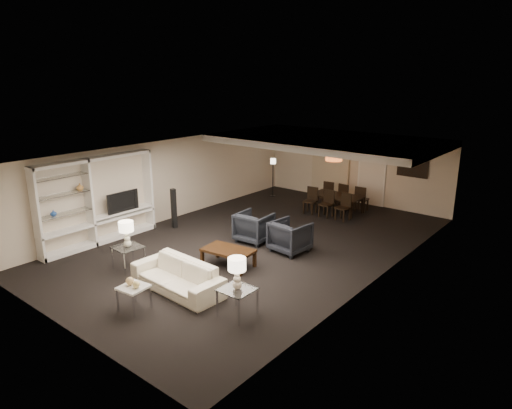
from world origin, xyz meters
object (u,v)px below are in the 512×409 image
object	(u,v)px
armchair_left	(254,227)
chair_fr	(362,199)
chair_nl	(310,201)
chair_nr	(343,207)
table_lamp_left	(127,234)
floor_lamp	(273,178)
side_table_right	(237,302)
coffee_table	(228,258)
armchair_right	(290,236)
television	(121,201)
marble_table	(134,298)
chair_nm	(326,204)
side_table_left	(129,258)
sofa	(177,276)
vase_amber	(80,187)
pendant_light	(334,157)
chair_fl	(330,193)
vase_blue	(53,213)
floor_speaker	(174,208)
chair_fm	(346,196)
dining_table	(336,204)
table_lamp_right	(237,274)

from	to	relation	value
armchair_left	chair_fr	xyz separation A→B (m)	(0.99, 4.44, 0.02)
chair_nl	chair_fr	distance (m)	1.77
chair_fr	chair_nr	bearing A→B (deg)	85.44
table_lamp_left	floor_lamp	xyz separation A→B (m)	(-1.37, 7.41, -0.16)
side_table_right	coffee_table	bearing A→B (deg)	136.74
armchair_right	television	bearing A→B (deg)	30.76
coffee_table	chair_fr	world-z (taller)	chair_fr
marble_table	television	world-z (taller)	television
table_lamp_left	chair_nm	bearing A→B (deg)	76.94
chair_nm	chair_fr	world-z (taller)	same
side_table_left	armchair_right	bearing A→B (deg)	55.12
chair_fr	sofa	bearing A→B (deg)	82.52
sofa	vase_amber	xyz separation A→B (m)	(-3.75, 0.12, 1.33)
armchair_left	marble_table	bearing A→B (deg)	93.22
sofa	chair_fr	xyz separation A→B (m)	(0.39, 7.74, 0.11)
pendant_light	vase_amber	distance (m)	7.50
chair_fl	vase_blue	bearing A→B (deg)	64.67
floor_speaker	chair_fl	size ratio (longest dim) A/B	1.39
chair_fl	floor_lamp	xyz separation A→B (m)	(-2.26, -0.33, 0.28)
sofa	coffee_table	xyz separation A→B (m)	(0.00, 1.60, -0.10)
chair_nr	chair_fm	size ratio (longest dim) A/B	1.00
chair_fr	floor_lamp	bearing A→B (deg)	0.96
sofa	chair_fl	bearing A→B (deg)	98.37
pendant_light	chair_fm	size ratio (longest dim) A/B	0.61
chair_fr	coffee_table	bearing A→B (deg)	81.76
armchair_left	dining_table	world-z (taller)	armchair_left
chair_nm	armchair_right	bearing A→B (deg)	-75.20
table_lamp_left	chair_fm	world-z (taller)	table_lamp_left
floor_speaker	floor_lamp	bearing A→B (deg)	100.08
coffee_table	chair_fm	xyz separation A→B (m)	(-0.21, 6.14, 0.21)
coffee_table	chair_nm	world-z (taller)	chair_nm
sofa	dining_table	distance (m)	7.10
chair_nm	chair_fm	xyz separation A→B (m)	(-0.00, 1.30, 0.00)
vase_blue	floor_lamp	distance (m)	8.10
pendant_light	marble_table	xyz separation A→B (m)	(0.14, -7.78, -1.67)
armchair_right	vase_amber	bearing A→B (deg)	41.77
sofa	table_lamp_right	distance (m)	1.79
pendant_light	floor_lamp	xyz separation A→B (m)	(-2.93, 0.73, -1.21)
armchair_left	dining_table	bearing A→B (deg)	-100.48
floor_speaker	dining_table	distance (m)	5.32
marble_table	chair_nm	bearing A→B (deg)	91.56
side_table_left	chair_nm	world-z (taller)	chair_nm
armchair_left	floor_speaker	xyz separation A→B (m)	(-2.56, -0.63, 0.19)
pendant_light	vase_amber	size ratio (longest dim) A/B	2.81
side_table_left	chair_fl	xyz separation A→B (m)	(0.89, 7.74, 0.15)
dining_table	marble_table	bearing A→B (deg)	-89.05
dining_table	chair_fr	size ratio (longest dim) A/B	1.92
vase_blue	chair_fm	world-z (taller)	vase_blue
side_table_left	table_lamp_left	bearing A→B (deg)	0.00
dining_table	chair_fl	xyz separation A→B (m)	(-0.60, 0.65, 0.14)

